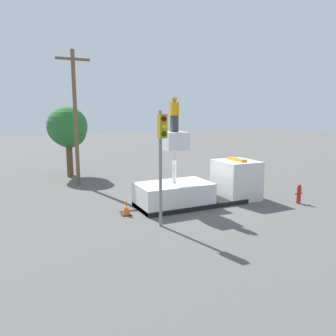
{
  "coord_description": "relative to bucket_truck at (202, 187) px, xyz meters",
  "views": [
    {
      "loc": [
        -8.52,
        -14.99,
        5.01
      ],
      "look_at": [
        -1.94,
        -1.18,
        2.35
      ],
      "focal_mm": 35.0,
      "sensor_mm": 36.0,
      "label": 1
    }
  ],
  "objects": [
    {
      "name": "ground_plane",
      "position": [
        -0.7,
        0.0,
        -0.91
      ],
      "size": [
        120.0,
        120.0,
        0.0
      ],
      "primitive_type": "plane",
      "color": "#565451"
    },
    {
      "name": "bucket_truck",
      "position": [
        0.0,
        0.0,
        0.0
      ],
      "size": [
        7.02,
        2.36,
        3.96
      ],
      "color": "black",
      "rests_on": "ground"
    },
    {
      "name": "worker",
      "position": [
        -1.73,
        0.0,
        3.93
      ],
      "size": [
        0.4,
        0.26,
        1.75
      ],
      "color": "#38383D",
      "rests_on": "bucket_truck"
    },
    {
      "name": "traffic_light_pole",
      "position": [
        -3.57,
        -2.5,
        2.66
      ],
      "size": [
        0.34,
        0.57,
        5.05
      ],
      "color": "gray",
      "rests_on": "ground"
    },
    {
      "name": "fire_hydrant",
      "position": [
        4.76,
        -2.34,
        -0.39
      ],
      "size": [
        0.47,
        0.23,
        1.07
      ],
      "color": "#B2231E",
      "rests_on": "ground"
    },
    {
      "name": "traffic_cone_rear",
      "position": [
        -4.46,
        -0.24,
        -0.54
      ],
      "size": [
        0.46,
        0.46,
        0.78
      ],
      "color": "black",
      "rests_on": "ground"
    },
    {
      "name": "tree_left_bg",
      "position": [
        -5.42,
        10.7,
        2.94
      ],
      "size": [
        3.0,
        3.0,
        5.39
      ],
      "color": "brown",
      "rests_on": "ground"
    },
    {
      "name": "tree_right_bg",
      "position": [
        -5.19,
        11.4,
        2.58
      ],
      "size": [
        2.68,
        2.68,
        4.87
      ],
      "color": "brown",
      "rests_on": "ground"
    },
    {
      "name": "utility_pole",
      "position": [
        -5.32,
        7.58,
        3.89
      ],
      "size": [
        2.2,
        0.26,
        8.95
      ],
      "color": "brown",
      "rests_on": "ground"
    }
  ]
}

